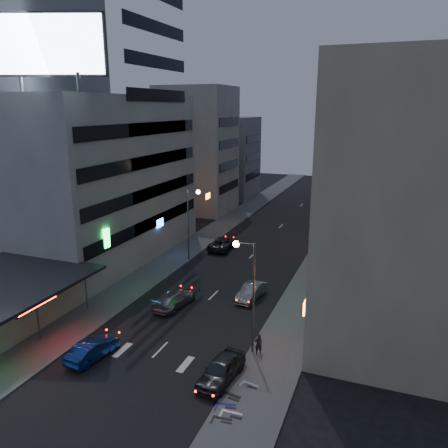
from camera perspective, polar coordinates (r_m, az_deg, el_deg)
The scene contains 28 objects.
ground at distance 29.96m, azimuth -12.29°, elevation -19.46°, with size 180.00×180.00×0.00m, color black.
sidewalk_left at distance 57.50m, azimuth -2.72°, elevation -1.91°, with size 4.00×120.00×0.12m, color #4C4C4F.
sidewalk_right at distance 53.39m, azimuth 13.25°, elevation -3.65°, with size 4.00×120.00×0.12m, color #4C4C4F.
white_building at distance 51.59m, azimuth -16.65°, elevation 5.71°, with size 14.00×24.00×18.00m, color #B1B1AC.
grey_tower at distance 59.12m, azimuth -22.60°, elevation 14.12°, with size 10.00×14.00×34.00m, color gray.
shophouse_near at distance 31.56m, azimuth 21.87°, elevation 1.50°, with size 10.00×11.00×20.00m, color #B9B391.
shophouse_mid at distance 43.23m, azimuth 22.23°, elevation 2.16°, with size 11.00×12.00×16.00m, color gray.
shophouse_far at distance 55.62m, azimuth 21.89°, elevation 7.98°, with size 10.00×14.00×22.00m, color #B9B391.
far_left_a at distance 72.08m, azimuth -3.51°, elevation 9.59°, with size 11.00×10.00×20.00m, color #B1B1AC.
far_left_b at distance 84.46m, azimuth -0.10°, elevation 8.71°, with size 12.00×10.00×15.00m, color gray.
far_right_a at distance 70.75m, azimuth 22.10°, elevation 7.61°, with size 11.00×12.00×18.00m, color gray.
far_right_b at distance 84.46m, azimuth 22.58°, elevation 10.65°, with size 12.00×12.00×24.00m, color #B9B391.
billboard at distance 41.02m, azimuth -22.32°, elevation 20.80°, with size 9.52×3.75×6.20m.
street_lamp_right_near at distance 29.87m, azimuth 3.19°, elevation -7.49°, with size 1.60×0.44×8.02m.
street_lamp_left at distance 48.24m, azimuth -4.32°, elevation 1.28°, with size 1.60×0.44×8.02m.
street_lamp_right_far at distance 61.95m, azimuth 12.94°, elevation 4.01°, with size 1.60×0.44×8.02m.
parked_car_right_near at distance 29.03m, azimuth -0.37°, elevation -18.47°, with size 1.81×4.50×1.53m, color #2B2C31.
parked_car_right_mid at distance 39.86m, azimuth 3.54°, elevation -8.83°, with size 1.46×4.18×1.38m, color #97999F.
parked_car_left at distance 53.24m, azimuth -0.21°, elevation -2.53°, with size 2.42×5.24×1.46m, color #29282E.
parked_car_right_far at distance 62.29m, azimuth 12.32°, elevation -0.28°, with size 2.02×4.98×1.45m, color #94979B.
road_car_blue at distance 32.51m, azimuth -16.77°, elevation -15.40°, with size 1.43×4.10×1.35m, color navy.
road_car_silver at distance 38.66m, azimuth -6.54°, elevation -9.69°, with size 1.94×4.78×1.39m, color #9D9EA5.
person at distance 31.49m, azimuth 4.53°, elevation -15.36°, with size 0.56×0.37×1.54m, color black.
scooter_black_a at distance 26.09m, azimuth 1.20°, elevation -23.24°, with size 1.68×0.56×1.03m, color black, non-canonical shape.
scooter_silver_a at distance 26.39m, azimuth 2.59°, elevation -22.57°, with size 1.89×0.63×1.15m, color silver, non-canonical shape.
scooter_blue at distance 27.09m, azimuth 1.66°, elevation -21.54°, with size 1.76×0.59×1.07m, color navy, non-canonical shape.
scooter_black_b at distance 27.57m, azimuth 2.35°, elevation -20.68°, with size 1.91×0.64×1.17m, color black, non-canonical shape.
scooter_silver_b at distance 28.55m, azimuth 4.68°, elevation -19.50°, with size 1.67×0.56×1.02m, color #97999E, non-canonical shape.
Camera 1 is at (14.24, -20.31, 16.79)m, focal length 35.00 mm.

